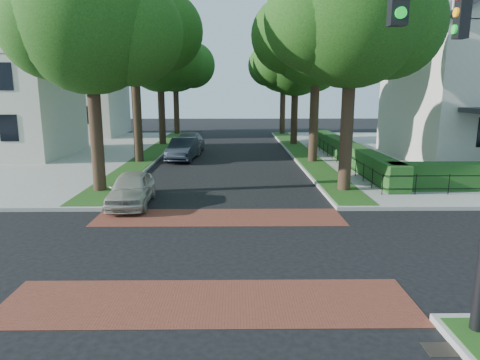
% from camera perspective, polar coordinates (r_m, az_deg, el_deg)
% --- Properties ---
extents(ground, '(120.00, 120.00, 0.00)m').
position_cam_1_polar(ground, '(12.65, -3.32, -9.19)').
color(ground, black).
rests_on(ground, ground).
extents(crosswalk_far, '(9.00, 2.20, 0.01)m').
position_cam_1_polar(crosswalk_far, '(15.68, -2.78, -4.98)').
color(crosswalk_far, brown).
rests_on(crosswalk_far, ground).
extents(crosswalk_near, '(9.00, 2.20, 0.01)m').
position_cam_1_polar(crosswalk_near, '(9.74, -4.22, -15.92)').
color(crosswalk_near, brown).
rests_on(crosswalk_near, ground).
extents(storm_drain, '(0.65, 0.45, 0.01)m').
position_cam_1_polar(storm_drain, '(8.97, 25.47, -19.74)').
color(storm_drain, black).
rests_on(storm_drain, ground).
extents(grass_strip_ne, '(1.60, 29.80, 0.02)m').
position_cam_1_polar(grass_strip_ne, '(31.58, 8.15, 3.73)').
color(grass_strip_ne, '#1D4112').
rests_on(grass_strip_ne, sidewalk_ne).
extents(grass_strip_nw, '(1.60, 29.80, 0.02)m').
position_cam_1_polar(grass_strip_nw, '(31.78, -11.52, 3.67)').
color(grass_strip_nw, '#1D4112').
rests_on(grass_strip_nw, sidewalk_nw).
extents(tree_right_near, '(7.75, 6.67, 10.66)m').
position_cam_1_polar(tree_right_near, '(19.93, 14.90, 20.37)').
color(tree_right_near, black).
rests_on(tree_right_near, sidewalk_ne).
extents(tree_right_mid, '(8.25, 7.09, 11.22)m').
position_cam_1_polar(tree_right_mid, '(27.73, 10.36, 18.79)').
color(tree_right_mid, black).
rests_on(tree_right_mid, sidewalk_ne).
extents(tree_right_far, '(7.25, 6.23, 9.74)m').
position_cam_1_polar(tree_right_far, '(36.45, 7.54, 15.45)').
color(tree_right_far, black).
rests_on(tree_right_far, sidewalk_ne).
extents(tree_right_back, '(7.50, 6.45, 10.20)m').
position_cam_1_polar(tree_right_back, '(45.39, 5.92, 15.20)').
color(tree_right_back, black).
rests_on(tree_right_back, sidewalk_ne).
extents(tree_left_near, '(7.50, 6.45, 10.20)m').
position_cam_1_polar(tree_left_near, '(20.14, -19.00, 19.01)').
color(tree_left_near, black).
rests_on(tree_left_near, sidewalk_nw).
extents(tree_left_mid, '(8.00, 6.88, 11.48)m').
position_cam_1_polar(tree_left_mid, '(27.96, -13.77, 19.33)').
color(tree_left_mid, black).
rests_on(tree_left_mid, sidewalk_nw).
extents(tree_left_far, '(7.00, 6.02, 9.86)m').
position_cam_1_polar(tree_left_far, '(36.60, -10.45, 15.68)').
color(tree_left_far, black).
rests_on(tree_left_far, sidewalk_nw).
extents(tree_left_back, '(7.75, 6.66, 10.44)m').
position_cam_1_polar(tree_left_back, '(45.52, -8.49, 15.31)').
color(tree_left_back, black).
rests_on(tree_left_back, sidewalk_nw).
extents(hedge_main_road, '(1.00, 18.00, 1.20)m').
position_cam_1_polar(hedge_main_road, '(27.98, 14.12, 3.69)').
color(hedge_main_road, '#1B4016').
rests_on(hedge_main_road, sidewalk_ne).
extents(fence_main_road, '(0.06, 18.00, 0.90)m').
position_cam_1_polar(fence_main_road, '(27.81, 12.51, 3.40)').
color(fence_main_road, black).
rests_on(fence_main_road, sidewalk_ne).
extents(house_left_far, '(10.00, 9.00, 10.14)m').
position_cam_1_polar(house_left_far, '(46.66, -21.25, 11.65)').
color(house_left_far, silver).
rests_on(house_left_far, sidewalk_nw).
extents(parked_car_front, '(1.76, 3.97, 1.33)m').
position_cam_1_polar(parked_car_front, '(17.74, -14.29, -1.15)').
color(parked_car_front, '#AFAC9D').
rests_on(parked_car_front, ground).
extents(parked_car_middle, '(1.92, 4.54, 1.46)m').
position_cam_1_polar(parked_car_middle, '(28.79, -7.59, 4.12)').
color(parked_car_middle, '#1F252F').
rests_on(parked_car_middle, ground).
extents(parked_car_rear, '(2.13, 5.06, 1.46)m').
position_cam_1_polar(parked_car_rear, '(32.08, -6.83, 4.92)').
color(parked_car_rear, slate).
rests_on(parked_car_rear, ground).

